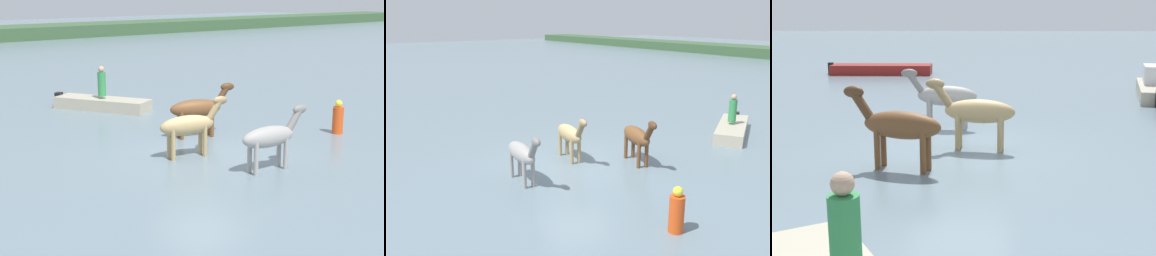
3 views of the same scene
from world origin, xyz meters
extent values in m
plane|color=slate|center=(0.00, 0.00, 0.00)|extent=(152.92, 152.92, 0.00)
ellipsoid|color=brown|center=(1.11, 1.78, 0.96)|extent=(1.81, 1.01, 0.59)
cylinder|color=brown|center=(1.65, 1.75, 0.48)|extent=(0.13, 0.13, 0.96)
cylinder|color=brown|center=(1.57, 1.49, 0.48)|extent=(0.13, 0.13, 0.96)
cylinder|color=brown|center=(0.65, 2.07, 0.48)|extent=(0.13, 0.13, 0.96)
cylinder|color=brown|center=(0.57, 1.80, 0.48)|extent=(0.13, 0.13, 0.96)
cylinder|color=#50311A|center=(1.99, 1.50, 1.34)|extent=(0.57, 0.35, 0.64)
ellipsoid|color=#50311A|center=(2.17, 1.45, 1.60)|extent=(0.51, 0.33, 0.26)
ellipsoid|color=tan|center=(-0.50, 0.09, 0.94)|extent=(1.76, 0.78, 0.57)
cylinder|color=tan|center=(0.03, 0.15, 0.47)|extent=(0.13, 0.13, 0.94)
cylinder|color=tan|center=(-0.02, -0.13, 0.47)|extent=(0.13, 0.13, 0.94)
cylinder|color=tan|center=(-0.98, 0.32, 0.47)|extent=(0.13, 0.13, 0.94)
cylinder|color=tan|center=(-1.03, 0.04, 0.47)|extent=(0.13, 0.13, 0.94)
cylinder|color=olive|center=(0.39, -0.06, 1.31)|extent=(0.55, 0.28, 0.63)
ellipsoid|color=olive|center=(0.57, -0.09, 1.57)|extent=(0.49, 0.27, 0.25)
ellipsoid|color=#9E9993|center=(0.41, -2.25, 0.93)|extent=(1.72, 0.63, 0.57)
cylinder|color=#9E9993|center=(0.93, -2.15, 0.47)|extent=(0.12, 0.12, 0.93)
cylinder|color=#9E9993|center=(0.91, -2.42, 0.47)|extent=(0.12, 0.12, 0.93)
cylinder|color=#9E9993|center=(-0.08, -2.07, 0.47)|extent=(0.12, 0.12, 0.93)
cylinder|color=#9E9993|center=(-0.10, -2.35, 0.47)|extent=(0.12, 0.12, 0.93)
cylinder|color=slate|center=(1.31, -2.32, 1.30)|extent=(0.53, 0.24, 0.62)
ellipsoid|color=slate|center=(1.48, -2.33, 1.56)|extent=(0.48, 0.23, 0.25)
cube|color=#B7AD93|center=(-7.31, -7.95, 0.17)|extent=(2.26, 4.55, 0.63)
cube|color=silver|center=(-7.44, -8.46, 0.83)|extent=(1.22, 1.74, 0.70)
cube|color=maroon|center=(4.65, -15.20, 0.18)|extent=(5.24, 1.50, 0.66)
cube|color=black|center=(7.36, -15.18, 0.25)|extent=(0.24, 0.28, 0.71)
cylinder|color=#338C4C|center=(0.84, 7.51, 1.04)|extent=(0.32, 0.32, 0.95)
sphere|color=tan|center=(0.84, 7.51, 1.64)|extent=(0.24, 0.24, 0.24)
camera|label=1|loc=(-10.20, -12.80, 4.73)|focal=54.53mm
camera|label=2|loc=(11.01, -7.56, 4.87)|focal=38.48mm
camera|label=3|loc=(-0.47, 12.28, 3.27)|focal=48.83mm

